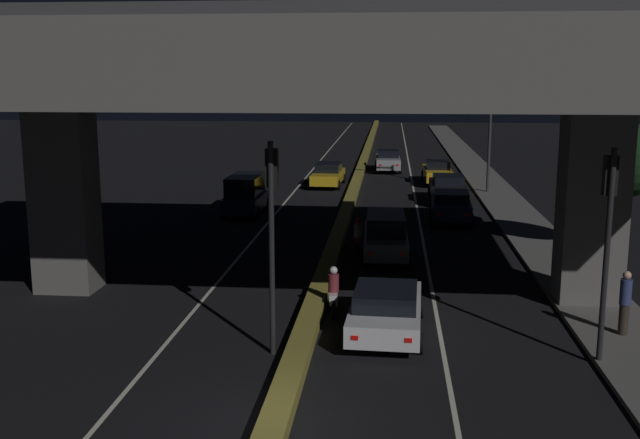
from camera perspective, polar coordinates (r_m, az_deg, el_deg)
The scene contains 21 objects.
ground_plane at distance 15.69m, azimuth -3.39°, elevation -15.63°, with size 200.00×200.00×0.00m, color black.
lane_line_left_inner at distance 49.71m, azimuth -1.39°, elevation 2.85°, with size 0.12×126.00×0.00m, color beige.
lane_line_right_inner at distance 49.38m, azimuth 7.07°, elevation 2.72°, with size 0.12×126.00×0.00m, color beige.
median_divider at distance 49.38m, azimuth 2.83°, elevation 3.00°, with size 0.61×126.00×0.37m, color olive.
sidewalk_right at distance 42.90m, azimuth 13.85°, elevation 1.33°, with size 2.48×126.00×0.14m, color #5B5956.
elevated_overpass at distance 23.20m, azimuth -0.04°, elevation 11.12°, with size 24.37×13.50×9.21m.
traffic_light_left_of_median at distance 18.59m, azimuth -3.69°, elevation 0.65°, with size 0.30×0.49×5.44m.
traffic_light_right_of_median at distance 19.09m, azimuth 21.09°, elevation 0.03°, with size 0.30×0.49×5.36m.
street_lamp at distance 45.47m, azimuth 12.31°, elevation 7.34°, with size 2.70×0.32×7.18m.
car_white_lead at distance 20.76m, azimuth 5.05°, elevation -6.80°, with size 2.20×4.54×1.33m.
car_grey_second at distance 29.26m, azimuth 5.01°, elevation -1.15°, with size 1.90×4.79×1.73m.
car_dark_blue_third at distance 36.82m, azimuth 9.95°, elevation 1.05°, with size 2.16×4.27×1.49m.
car_black_fourth at distance 42.35m, azimuth 9.70°, elevation 2.38°, with size 2.01×4.58×1.55m.
car_taxi_yellow_fifth at distance 49.51m, azimuth 8.93°, elevation 3.60°, with size 1.92×4.79×1.53m.
car_silver_sixth at distance 55.61m, azimuth 5.20°, elevation 4.51°, with size 1.99×4.75×1.58m.
car_dark_blue_lead_oncoming at distance 38.49m, azimuth -5.64°, elevation 1.97°, with size 1.96×4.69×2.00m.
car_taxi_yellow_second_oncoming at distance 47.90m, azimuth 0.63°, elevation 3.46°, with size 2.03×4.70×1.48m.
motorcycle_white_filtering_near at distance 22.43m, azimuth 1.03°, elevation -5.63°, with size 0.34×1.77×1.43m.
motorcycle_red_filtering_mid at distance 30.01m, azimuth 2.91°, elevation -1.41°, with size 0.32×1.90×1.40m.
pedestrian_on_sidewalk at distance 21.72m, azimuth 22.21°, elevation -5.86°, with size 0.31×0.31×1.76m.
roadside_tree_kerbside_near at distance 31.05m, azimuth 22.33°, elevation 4.11°, with size 2.83×2.83×5.21m.
Camera 1 is at (2.22, -13.86, 7.02)m, focal length 42.00 mm.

